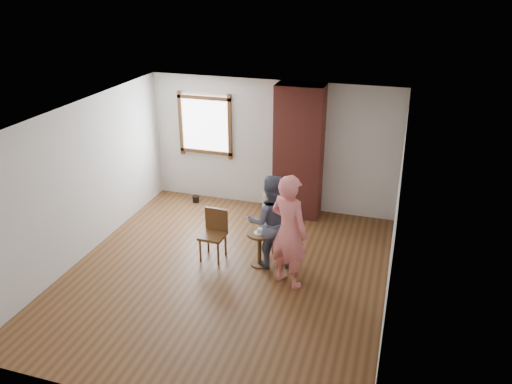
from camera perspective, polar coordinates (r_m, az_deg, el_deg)
ground at (r=8.15m, az=-3.51°, el=-9.39°), size 5.50×5.50×0.00m
room_shell at (r=7.86m, az=-2.69°, el=4.12°), size 5.04×5.52×2.62m
brick_chimney at (r=9.58m, az=4.90°, el=4.55°), size 0.90×0.50×2.60m
stoneware_crock at (r=10.02m, az=1.60°, el=-1.24°), size 0.36×0.36×0.41m
dark_pot at (r=10.58m, az=-6.90°, el=-0.79°), size 0.16×0.16×0.14m
dining_chair_left at (r=8.41m, az=-4.80°, el=-4.48°), size 0.41×0.41×0.86m
dining_chair_right at (r=8.25m, az=2.66°, el=-4.41°), size 0.60×0.60×0.99m
side_table at (r=8.17m, az=0.38°, el=-5.90°), size 0.40×0.40×0.60m
cake_plate at (r=8.08m, az=0.39°, el=-4.66°), size 0.18×0.18×0.01m
cake_slice at (r=8.06m, az=0.46°, el=-4.46°), size 0.08×0.07×0.06m
man at (r=8.02m, az=1.63°, el=-3.36°), size 0.94×0.84×1.59m
person_pink at (r=7.48m, az=3.80°, el=-4.53°), size 0.79×0.69×1.82m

